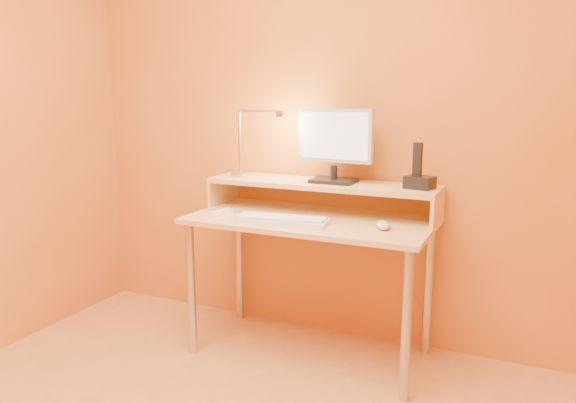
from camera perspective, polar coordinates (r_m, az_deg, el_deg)
The scene contains 25 objects.
wall_back at distance 3.00m, azimuth 4.72°, elevation 9.51°, with size 3.00×0.04×2.50m, color #CF8137.
desk_leg_fl at distance 2.92m, azimuth -9.85°, elevation -8.80°, with size 0.04×0.04×0.69m, color #B2B1B5.
desk_leg_fr at distance 2.51m, azimuth 11.98°, elevation -12.36°, with size 0.04×0.04×0.69m, color #B2B1B5.
desk_leg_bl at distance 3.32m, azimuth -4.98°, elevation -6.18°, with size 0.04×0.04×0.69m, color #B2B1B5.
desk_leg_br at distance 2.96m, azimuth 14.13°, elevation -8.67°, with size 0.04×0.04×0.69m, color #B2B1B5.
desk_lower at distance 2.77m, azimuth 2.29°, elevation -1.93°, with size 1.20×0.60×0.03m, color #DBBD7C.
shelf_riser_left at distance 3.15m, azimuth -6.66°, elevation 1.09°, with size 0.02×0.30×0.14m, color #DBBD7C.
shelf_riser_right at distance 2.74m, azimuth 15.03°, elevation -0.76°, with size 0.02×0.30×0.14m, color #DBBD7C.
desk_shelf at distance 2.88m, azimuth 3.45°, elevation 1.79°, with size 1.20×0.30×0.03m, color #DBBD7C.
monitor_foot at distance 2.85m, azimuth 4.68°, elevation 2.13°, with size 0.22×0.16×0.02m, color black.
monitor_neck at distance 2.85m, azimuth 4.69°, elevation 3.00°, with size 0.04×0.04×0.07m, color black.
monitor_panel at distance 2.83m, azimuth 4.82°, elevation 6.73°, with size 0.40×0.04×0.27m, color silver.
monitor_back at distance 2.86m, azimuth 4.98°, elevation 6.76°, with size 0.36×0.01×0.23m, color black.
monitor_screen at distance 2.82m, azimuth 4.70°, elevation 6.70°, with size 0.36×0.00×0.23m, color #CDD5FF.
lamp_base at distance 3.04m, azimuth -4.90°, elevation 2.77°, with size 0.10×0.10×0.03m, color #B2B1B5.
lamp_post at distance 3.02m, azimuth -4.95°, elevation 6.10°, with size 0.01×0.01×0.33m, color #B2B1B5.
lamp_arm at distance 2.95m, azimuth -2.95°, elevation 9.21°, with size 0.01×0.01×0.24m, color #B2B1B5.
lamp_head at distance 2.90m, azimuth -0.82°, elevation 8.89°, with size 0.04×0.04×0.03m, color #B2B1B5.
lamp_bulb at distance 2.90m, azimuth -0.82°, elevation 8.58°, with size 0.03×0.03×0.00m, color #FFEAC6.
phone_dock at distance 2.74m, azimuth 13.30°, elevation 1.91°, with size 0.13×0.10×0.06m, color black.
phone_handset at distance 2.72m, azimuth 13.09°, elevation 4.21°, with size 0.04×0.03×0.16m, color black.
phone_led at distance 2.68m, azimuth 14.02°, elevation 1.67°, with size 0.01×0.00×0.04m, color #1220F3.
keyboard at distance 2.66m, azimuth -0.69°, elevation -1.99°, with size 0.45×0.14×0.02m, color white.
mouse at distance 2.58m, azimuth 9.67°, elevation -2.40°, with size 0.06×0.11×0.04m, color white.
remote_control at distance 2.85m, azimuth -6.99°, elevation -1.19°, with size 0.05×0.18×0.02m, color white.
Camera 1 is at (1.02, -1.32, 1.34)m, focal length 34.82 mm.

